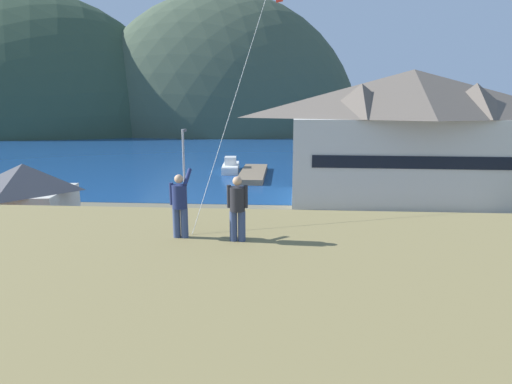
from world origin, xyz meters
TOP-DOWN VIEW (x-y plane):
  - ground_plane at (0.00, 0.00)m, footprint 600.00×600.00m
  - parking_lot_pad at (0.00, 5.00)m, footprint 40.00×20.00m
  - bay_water at (0.00, 60.00)m, footprint 360.00×84.00m
  - far_hill_west_ridge at (-92.50, 120.32)m, footprint 92.02×65.69m
  - far_hill_east_peak at (-85.01, 113.71)m, footprint 109.19×63.53m
  - far_hill_center_saddle at (-18.89, 114.15)m, footprint 87.15×44.63m
  - harbor_lodge at (13.92, 21.21)m, footprint 23.97×11.47m
  - storage_shed_near_lot at (-15.46, 6.19)m, footprint 6.38×6.42m
  - wharf_dock at (-2.21, 33.91)m, footprint 3.20×13.20m
  - moored_boat_wharfside at (-5.64, 37.56)m, footprint 2.76×7.07m
  - parked_car_front_row_red at (-12.20, -0.02)m, footprint 4.24×2.14m
  - parked_car_mid_row_center at (8.39, 7.01)m, footprint 4.27×2.20m
  - parked_car_mid_row_far at (-9.43, 6.54)m, footprint 4.36×2.38m
  - parked_car_mid_row_near at (-2.97, 0.65)m, footprint 4.25×2.16m
  - parking_light_pole at (-5.65, 10.55)m, footprint 0.24×0.78m
  - person_kite_flyer at (-0.90, -9.31)m, footprint 0.54×0.65m
  - person_companion at (0.69, -9.51)m, footprint 0.55×0.40m

SIDE VIEW (x-z plane):
  - ground_plane at x=0.00m, z-range 0.00..0.00m
  - far_hill_west_ridge at x=-92.50m, z-range -40.49..40.49m
  - far_hill_east_peak at x=-85.01m, z-range -44.96..44.96m
  - far_hill_center_saddle at x=-18.89m, z-range -43.02..43.02m
  - bay_water at x=0.00m, z-range 0.00..0.03m
  - parking_lot_pad at x=0.00m, z-range 0.00..0.10m
  - wharf_dock at x=-2.21m, z-range 0.00..0.70m
  - moored_boat_wharfside at x=-5.64m, z-range -0.36..1.80m
  - parked_car_front_row_red at x=-12.20m, z-range 0.15..1.97m
  - parked_car_mid_row_center at x=8.39m, z-range 0.15..1.97m
  - parked_car_mid_row_far at x=-9.43m, z-range 0.15..1.97m
  - parked_car_mid_row_near at x=-2.97m, z-range 0.15..1.97m
  - storage_shed_near_lot at x=-15.46m, z-range 0.11..5.55m
  - parking_light_pole at x=-5.65m, z-range 0.64..8.02m
  - harbor_lodge at x=13.92m, z-range 0.41..12.91m
  - person_companion at x=0.69m, z-range 5.80..7.54m
  - person_kite_flyer at x=-0.90m, z-range 5.76..7.62m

